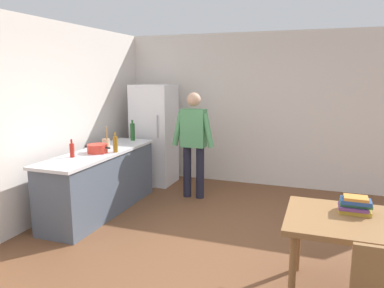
{
  "coord_description": "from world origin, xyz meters",
  "views": [
    {
      "loc": [
        0.95,
        -3.55,
        1.96
      ],
      "look_at": [
        -0.83,
        1.43,
        0.96
      ],
      "focal_mm": 34.22,
      "sensor_mm": 36.0,
      "label": 1
    }
  ],
  "objects": [
    {
      "name": "ground_plane",
      "position": [
        0.0,
        0.0,
        0.0
      ],
      "size": [
        14.0,
        14.0,
        0.0
      ],
      "primitive_type": "plane",
      "color": "brown"
    },
    {
      "name": "refrigerator",
      "position": [
        -1.9,
        2.4,
        0.9
      ],
      "size": [
        0.7,
        0.67,
        1.8
      ],
      "color": "white",
      "rests_on": "ground_plane"
    },
    {
      "name": "utensil_jar",
      "position": [
        -2.03,
        1.02,
        0.98
      ],
      "size": [
        0.11,
        0.11,
        0.32
      ],
      "color": "tan",
      "rests_on": "kitchen_counter"
    },
    {
      "name": "wall_back",
      "position": [
        0.0,
        3.0,
        1.35
      ],
      "size": [
        6.4,
        0.12,
        2.7
      ],
      "primitive_type": "cube",
      "color": "silver",
      "rests_on": "ground_plane"
    },
    {
      "name": "dining_table",
      "position": [
        1.4,
        -0.3,
        0.67
      ],
      "size": [
        1.4,
        0.9,
        0.75
      ],
      "color": "olive",
      "rests_on": "ground_plane"
    },
    {
      "name": "book_stack",
      "position": [
        1.28,
        -0.14,
        0.82
      ],
      "size": [
        0.28,
        0.2,
        0.15
      ],
      "color": "gold",
      "rests_on": "dining_table"
    },
    {
      "name": "bottle_wine_green",
      "position": [
        -1.98,
        1.74,
        1.05
      ],
      "size": [
        0.08,
        0.08,
        0.34
      ],
      "color": "#1E5123",
      "rests_on": "kitchen_counter"
    },
    {
      "name": "bottle_oil_amber",
      "position": [
        -1.75,
        0.81,
        1.02
      ],
      "size": [
        0.06,
        0.06,
        0.28
      ],
      "color": "#996619",
      "rests_on": "kitchen_counter"
    },
    {
      "name": "kitchen_counter",
      "position": [
        -2.0,
        0.8,
        0.45
      ],
      "size": [
        0.64,
        2.2,
        0.9
      ],
      "color": "#4C5666",
      "rests_on": "ground_plane"
    },
    {
      "name": "person",
      "position": [
        -0.95,
        1.85,
        0.98
      ],
      "size": [
        0.7,
        0.22,
        1.7
      ],
      "color": "#1E1E2D",
      "rests_on": "ground_plane"
    },
    {
      "name": "bottle_sauce_red",
      "position": [
        -2.12,
        0.35,
        1.0
      ],
      "size": [
        0.06,
        0.06,
        0.24
      ],
      "color": "#B22319",
      "rests_on": "kitchen_counter"
    },
    {
      "name": "wall_left",
      "position": [
        -2.6,
        0.2,
        1.35
      ],
      "size": [
        0.12,
        5.6,
        2.7
      ],
      "primitive_type": "cube",
      "color": "silver",
      "rests_on": "ground_plane"
    },
    {
      "name": "cooking_pot",
      "position": [
        -1.96,
        0.69,
        0.96
      ],
      "size": [
        0.4,
        0.28,
        0.12
      ],
      "color": "red",
      "rests_on": "kitchen_counter"
    }
  ]
}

